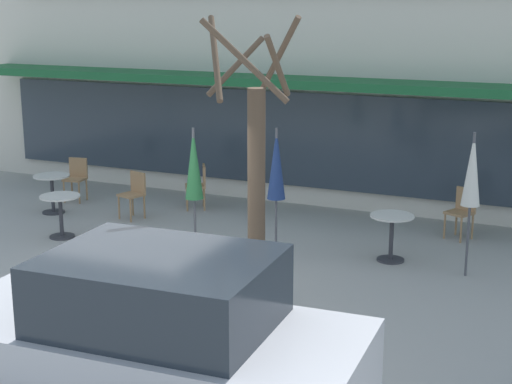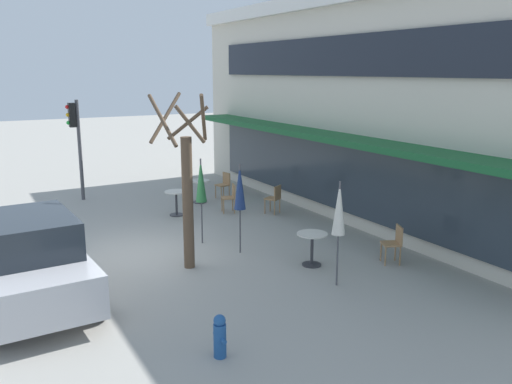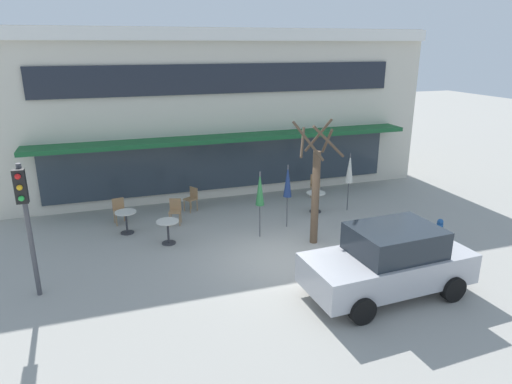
{
  "view_description": "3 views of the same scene",
  "coord_description": "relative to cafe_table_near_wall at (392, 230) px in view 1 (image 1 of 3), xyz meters",
  "views": [
    {
      "loc": [
        5.59,
        -8.59,
        4.05
      ],
      "look_at": [
        0.57,
        2.54,
        1.08
      ],
      "focal_mm": 55.0,
      "sensor_mm": 36.0,
      "label": 1
    },
    {
      "loc": [
        12.26,
        -3.57,
        4.35
      ],
      "look_at": [
        0.0,
        3.22,
        1.19
      ],
      "focal_mm": 38.0,
      "sensor_mm": 36.0,
      "label": 2
    },
    {
      "loc": [
        -4.54,
        -11.29,
        6.0
      ],
      "look_at": [
        0.36,
        3.39,
        0.96
      ],
      "focal_mm": 32.0,
      "sensor_mm": 36.0,
      "label": 3
    }
  ],
  "objects": [
    {
      "name": "building_facade",
      "position": [
        -2.64,
        6.75,
        2.78
      ],
      "size": [
        17.46,
        9.1,
        6.58
      ],
      "color": "beige",
      "rests_on": "ground"
    },
    {
      "name": "cafe_chair_0",
      "position": [
        -6.99,
        1.15,
        0.01
      ],
      "size": [
        0.46,
        0.46,
        0.89
      ],
      "color": "#9E754C",
      "rests_on": "ground"
    },
    {
      "name": "patio_umbrella_corner_open",
      "position": [
        -1.57,
        -1.02,
        1.11
      ],
      "size": [
        0.28,
        0.28,
        2.2
      ],
      "color": "#4C4C51",
      "rests_on": "ground"
    },
    {
      "name": "cafe_table_by_tree",
      "position": [
        -5.62,
        -1.12,
        0.0
      ],
      "size": [
        0.7,
        0.7,
        0.76
      ],
      "color": "#333338",
      "rests_on": "ground"
    },
    {
      "name": "parked_sedan",
      "position": [
        -0.82,
        -5.87,
        0.36
      ],
      "size": [
        4.29,
        2.18,
        1.76
      ],
      "color": "#B7B7BC",
      "rests_on": "ground"
    },
    {
      "name": "patio_umbrella_cream_folded",
      "position": [
        1.22,
        -0.22,
        1.11
      ],
      "size": [
        0.28,
        0.28,
        2.2
      ],
      "color": "#4C4C51",
      "rests_on": "ground"
    },
    {
      "name": "cafe_table_streetside",
      "position": [
        -6.81,
        0.14,
        0.0
      ],
      "size": [
        0.7,
        0.7,
        0.76
      ],
      "color": "#333338",
      "rests_on": "ground"
    },
    {
      "name": "cafe_chair_2",
      "position": [
        0.8,
        1.73,
        0.01
      ],
      "size": [
        0.53,
        0.53,
        0.89
      ],
      "color": "#9E754C",
      "rests_on": "ground"
    },
    {
      "name": "street_tree",
      "position": [
        -1.26,
        -2.5,
        1.31
      ],
      "size": [
        1.44,
        1.43,
        3.89
      ],
      "color": "brown",
      "rests_on": "ground"
    },
    {
      "name": "patio_umbrella_green_folded",
      "position": [
        -2.72,
        -1.53,
        1.11
      ],
      "size": [
        0.28,
        0.28,
        2.2
      ],
      "color": "#4C4C51",
      "rests_on": "ground"
    },
    {
      "name": "cafe_chair_1",
      "position": [
        -5.14,
        0.49,
        0.01
      ],
      "size": [
        0.5,
        0.5,
        0.89
      ],
      "color": "#9E754C",
      "rests_on": "ground"
    },
    {
      "name": "cafe_table_near_wall",
      "position": [
        0.0,
        0.0,
        0.0
      ],
      "size": [
        0.7,
        0.7,
        0.76
      ],
      "color": "#333338",
      "rests_on": "ground"
    },
    {
      "name": "ground_plane",
      "position": [
        -2.64,
        -3.21,
        -0.52
      ],
      "size": [
        80.0,
        80.0,
        0.0
      ],
      "primitive_type": "plane",
      "color": "#9E9B93"
    },
    {
      "name": "cafe_chair_3",
      "position": [
        -4.34,
        1.61,
        0.01
      ],
      "size": [
        0.55,
        0.55,
        0.89
      ],
      "color": "#9E754C",
      "rests_on": "ground"
    }
  ]
}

